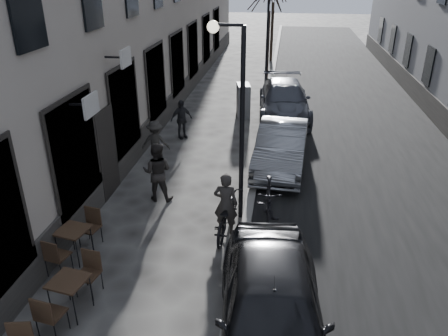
% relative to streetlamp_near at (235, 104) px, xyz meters
% --- Properties ---
extents(road, '(7.30, 60.00, 0.00)m').
position_rel_streetlamp_near_xyz_m(road, '(4.02, 10.00, -3.16)').
color(road, black).
rests_on(road, ground).
extents(kerb, '(0.25, 60.00, 0.12)m').
position_rel_streetlamp_near_xyz_m(kerb, '(0.37, 10.00, -3.10)').
color(kerb, gray).
rests_on(kerb, ground).
extents(streetlamp_near, '(0.90, 0.28, 5.09)m').
position_rel_streetlamp_near_xyz_m(streetlamp_near, '(0.00, 0.00, 0.00)').
color(streetlamp_near, black).
rests_on(streetlamp_near, ground).
extents(streetlamp_far, '(0.90, 0.28, 5.09)m').
position_rel_streetlamp_near_xyz_m(streetlamp_far, '(0.00, 12.00, 0.00)').
color(streetlamp_far, black).
rests_on(streetlamp_far, ground).
extents(bistro_set_b, '(0.75, 1.65, 0.95)m').
position_rel_streetlamp_near_xyz_m(bistro_set_b, '(-2.71, -4.04, -2.67)').
color(bistro_set_b, '#311F15').
rests_on(bistro_set_b, ground).
extents(bistro_set_c, '(0.77, 1.65, 0.94)m').
position_rel_streetlamp_near_xyz_m(bistro_set_c, '(-3.41, -2.39, -2.67)').
color(bistro_set_c, '#311F15').
rests_on(bistro_set_c, ground).
extents(utility_cabinet, '(0.72, 1.05, 1.44)m').
position_rel_streetlamp_near_xyz_m(utility_cabinet, '(-0.63, 8.63, -2.44)').
color(utility_cabinet, slate).
rests_on(utility_cabinet, ground).
extents(bicycle, '(0.81, 2.00, 1.03)m').
position_rel_streetlamp_near_xyz_m(bicycle, '(-0.12, -0.83, -2.65)').
color(bicycle, black).
rests_on(bicycle, ground).
extents(cyclist_rider, '(0.64, 0.44, 1.68)m').
position_rel_streetlamp_near_xyz_m(cyclist_rider, '(-0.12, -0.83, -2.32)').
color(cyclist_rider, '#2B2725').
rests_on(cyclist_rider, ground).
extents(pedestrian_near, '(0.87, 0.69, 1.75)m').
position_rel_streetlamp_near_xyz_m(pedestrian_near, '(-2.29, 0.65, -2.29)').
color(pedestrian_near, '#282422').
rests_on(pedestrian_near, ground).
extents(pedestrian_mid, '(1.01, 0.64, 1.49)m').
position_rel_streetlamp_near_xyz_m(pedestrian_mid, '(-3.08, 3.16, -2.41)').
color(pedestrian_mid, '#2E2C28').
rests_on(pedestrian_mid, ground).
extents(pedestrian_far, '(0.93, 0.87, 1.54)m').
position_rel_streetlamp_near_xyz_m(pedestrian_far, '(-2.74, 5.57, -2.39)').
color(pedestrian_far, black).
rests_on(pedestrian_far, ground).
extents(car_near, '(2.32, 4.88, 1.61)m').
position_rel_streetlamp_near_xyz_m(car_near, '(1.17, -4.31, -2.35)').
color(car_near, black).
rests_on(car_near, ground).
extents(car_mid, '(1.85, 4.54, 1.47)m').
position_rel_streetlamp_near_xyz_m(car_mid, '(1.17, 3.39, -2.43)').
color(car_mid, gray).
rests_on(car_mid, ground).
extents(car_far, '(2.54, 5.43, 1.53)m').
position_rel_streetlamp_near_xyz_m(car_far, '(1.17, 8.75, -2.39)').
color(car_far, '#3F424B').
rests_on(car_far, ground).
extents(moped, '(0.72, 2.14, 1.27)m').
position_rel_streetlamp_near_xyz_m(moped, '(0.93, -0.39, -2.53)').
color(moped, black).
rests_on(moped, ground).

